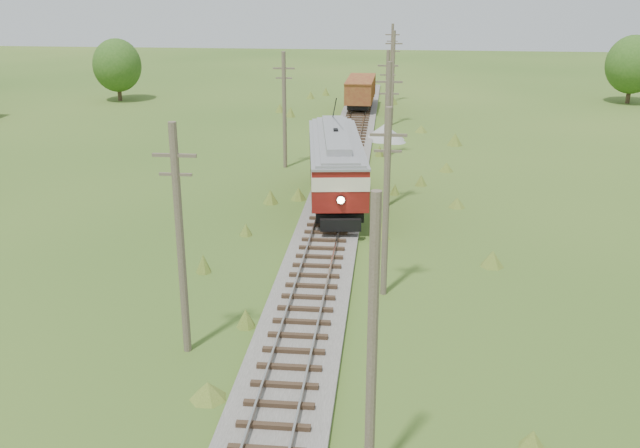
# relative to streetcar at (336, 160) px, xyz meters

# --- Properties ---
(railbed_main) EXTENTS (3.60, 96.00, 0.57)m
(railbed_main) POSITION_rel_streetcar_xyz_m (-0.00, 2.63, -2.66)
(railbed_main) COLOR #605B54
(railbed_main) RESTS_ON ground
(streetcar) EXTENTS (4.82, 13.84, 6.27)m
(streetcar) POSITION_rel_streetcar_xyz_m (0.00, 0.00, 0.00)
(streetcar) COLOR black
(streetcar) RESTS_ON ground
(gondola) EXTENTS (3.00, 8.67, 2.86)m
(gondola) POSITION_rel_streetcar_xyz_m (-0.00, 33.18, -0.75)
(gondola) COLOR black
(gondola) RESTS_ON ground
(gravel_pile) EXTENTS (3.73, 3.96, 1.36)m
(gravel_pile) POSITION_rel_streetcar_xyz_m (2.94, 18.96, -2.22)
(gravel_pile) COLOR gray
(gravel_pile) RESTS_ON ground
(utility_pole_r_1) EXTENTS (0.30, 0.30, 8.80)m
(utility_pole_r_1) POSITION_rel_streetcar_xyz_m (3.10, -26.37, 1.55)
(utility_pole_r_1) COLOR brown
(utility_pole_r_1) RESTS_ON ground
(utility_pole_r_2) EXTENTS (1.60, 0.30, 8.60)m
(utility_pole_r_2) POSITION_rel_streetcar_xyz_m (3.30, -13.37, 1.57)
(utility_pole_r_2) COLOR brown
(utility_pole_r_2) RESTS_ON ground
(utility_pole_r_3) EXTENTS (1.60, 0.30, 9.00)m
(utility_pole_r_3) POSITION_rel_streetcar_xyz_m (3.20, -0.37, 1.77)
(utility_pole_r_3) COLOR brown
(utility_pole_r_3) RESTS_ON ground
(utility_pole_r_4) EXTENTS (1.60, 0.30, 8.40)m
(utility_pole_r_4) POSITION_rel_streetcar_xyz_m (3.00, 12.63, 1.47)
(utility_pole_r_4) COLOR brown
(utility_pole_r_4) RESTS_ON ground
(utility_pole_r_5) EXTENTS (1.60, 0.30, 8.90)m
(utility_pole_r_5) POSITION_rel_streetcar_xyz_m (3.40, 25.63, 1.72)
(utility_pole_r_5) COLOR brown
(utility_pole_r_5) RESTS_ON ground
(utility_pole_r_6) EXTENTS (1.60, 0.30, 8.70)m
(utility_pole_r_6) POSITION_rel_streetcar_xyz_m (3.20, 38.63, 1.62)
(utility_pole_r_6) COLOR brown
(utility_pole_r_6) RESTS_ON ground
(utility_pole_l_a) EXTENTS (1.60, 0.30, 9.00)m
(utility_pole_l_a) POSITION_rel_streetcar_xyz_m (-4.20, -19.37, 1.77)
(utility_pole_l_a) COLOR brown
(utility_pole_l_a) RESTS_ON ground
(utility_pole_l_b) EXTENTS (1.60, 0.30, 8.60)m
(utility_pole_l_b) POSITION_rel_streetcar_xyz_m (-4.50, 8.63, 1.57)
(utility_pole_l_b) COLOR brown
(utility_pole_l_b) RESTS_ON ground
(tree_mid_a) EXTENTS (5.46, 5.46, 7.03)m
(tree_mid_a) POSITION_rel_streetcar_xyz_m (-28.00, 36.63, 1.17)
(tree_mid_a) COLOR #38281C
(tree_mid_a) RESTS_ON ground
(tree_mid_b) EXTENTS (5.88, 5.88, 7.57)m
(tree_mid_b) POSITION_rel_streetcar_xyz_m (30.00, 40.63, 1.48)
(tree_mid_b) COLOR #38281C
(tree_mid_b) RESTS_ON ground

